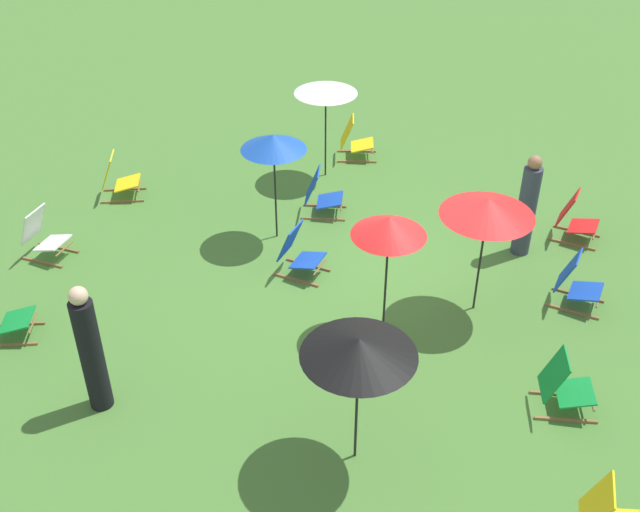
# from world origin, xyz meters

# --- Properties ---
(ground_plane) EXTENTS (40.00, 40.00, 0.00)m
(ground_plane) POSITION_xyz_m (0.00, 0.00, 0.00)
(ground_plane) COLOR #477A33
(deckchair_0) EXTENTS (0.55, 0.80, 0.83)m
(deckchair_0) POSITION_xyz_m (2.00, 1.55, 0.37)
(deckchair_0) COLOR olive
(deckchair_0) RESTS_ON ground
(deckchair_1) EXTENTS (0.65, 0.85, 0.83)m
(deckchair_1) POSITION_xyz_m (0.21, 1.57, 0.37)
(deckchair_1) COLOR olive
(deckchair_1) RESTS_ON ground
(deckchair_2) EXTENTS (0.65, 0.85, 0.83)m
(deckchair_2) POSITION_xyz_m (-1.98, 5.23, 0.37)
(deckchair_2) COLOR olive
(deckchair_2) RESTS_ON ground
(deckchair_4) EXTENTS (0.66, 0.86, 0.83)m
(deckchair_4) POSITION_xyz_m (0.18, -2.52, 0.37)
(deckchair_4) COLOR olive
(deckchair_4) RESTS_ON ground
(deckchair_5) EXTENTS (0.59, 0.83, 0.83)m
(deckchair_5) POSITION_xyz_m (-0.05, 5.63, 0.37)
(deckchair_5) COLOR olive
(deckchair_5) RESTS_ON ground
(deckchair_6) EXTENTS (0.54, 0.80, 0.83)m
(deckchair_6) POSITION_xyz_m (-2.01, -2.19, 0.37)
(deckchair_6) COLOR olive
(deckchair_6) RESTS_ON ground
(deckchair_7) EXTENTS (0.59, 0.82, 0.83)m
(deckchair_7) POSITION_xyz_m (4.18, 1.29, 0.37)
(deckchair_7) COLOR olive
(deckchair_7) RESTS_ON ground
(deckchair_8) EXTENTS (0.66, 0.86, 0.83)m
(deckchair_8) POSITION_xyz_m (1.98, -2.66, 0.37)
(deckchair_8) COLOR olive
(deckchair_8) RESTS_ON ground
(deckchair_9) EXTENTS (0.66, 0.86, 0.83)m
(deckchair_9) POSITION_xyz_m (1.92, 5.20, 0.37)
(deckchair_9) COLOR olive
(deckchair_9) RESTS_ON ground
(umbrella_0) EXTENTS (1.03, 1.03, 1.85)m
(umbrella_0) POSITION_xyz_m (1.15, 2.14, 1.72)
(umbrella_0) COLOR black
(umbrella_0) RESTS_ON ground
(umbrella_1) EXTENTS (1.29, 1.29, 1.84)m
(umbrella_1) POSITION_xyz_m (-0.19, -1.11, 1.71)
(umbrella_1) COLOR black
(umbrella_1) RESTS_ON ground
(umbrella_2) EXTENTS (1.13, 1.13, 1.85)m
(umbrella_2) POSITION_xyz_m (3.38, 1.72, 1.74)
(umbrella_2) COLOR black
(umbrella_2) RESTS_ON ground
(umbrella_3) EXTENTS (1.00, 1.00, 1.84)m
(umbrella_3) POSITION_xyz_m (-0.89, 0.14, 1.70)
(umbrella_3) COLOR black
(umbrella_3) RESTS_ON ground
(umbrella_4) EXTENTS (1.26, 1.26, 1.78)m
(umbrella_4) POSITION_xyz_m (-3.22, 0.20, 1.67)
(umbrella_4) COLOR black
(umbrella_4) RESTS_ON ground
(person_0) EXTENTS (0.37, 0.37, 1.82)m
(person_0) POSITION_xyz_m (-2.97, 3.43, 0.87)
(person_0) COLOR black
(person_0) RESTS_ON ground
(person_1) EXTENTS (0.41, 0.41, 1.72)m
(person_1) POSITION_xyz_m (1.42, -1.81, 0.82)
(person_1) COLOR #333847
(person_1) RESTS_ON ground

